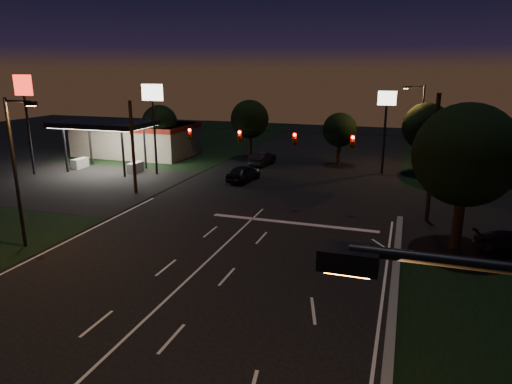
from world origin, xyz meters
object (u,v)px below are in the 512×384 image
at_px(tree_right_near, 466,156).
at_px(car_oncoming_a, 244,173).
at_px(utility_pole_right, 426,221).
at_px(car_oncoming_b, 262,158).

bearing_deg(tree_right_near, car_oncoming_a, 146.41).
bearing_deg(tree_right_near, utility_pole_right, 107.53).
distance_m(utility_pole_right, tree_right_near, 7.61).
distance_m(tree_right_near, car_oncoming_b, 27.74).
bearing_deg(car_oncoming_b, utility_pole_right, 144.66).
bearing_deg(car_oncoming_b, car_oncoming_a, 100.27).
height_order(utility_pole_right, car_oncoming_a, utility_pole_right).
bearing_deg(car_oncoming_a, tree_right_near, 153.84).
bearing_deg(car_oncoming_a, utility_pole_right, 164.00).
relative_size(tree_right_near, car_oncoming_b, 1.91).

